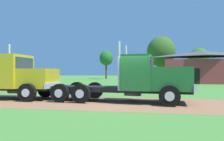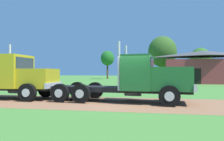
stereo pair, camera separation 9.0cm
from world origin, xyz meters
The scene contains 7 objects.
ground_plane centered at (0.00, 0.00, 0.00)m, with size 200.00×200.00×0.00m, color #4E8C38.
dirt_track centered at (0.00, 0.00, 0.00)m, with size 120.00×5.21×0.01m, color #9F6B49.
truck_foreground_white centered at (0.63, 0.52, 1.23)m, with size 8.27×3.15×3.30m.
shed_building centered at (8.82, 23.10, 2.39)m, with size 11.79×6.34×4.96m.
tree_left centered at (-10.10, 42.59, 5.25)m, with size 3.44×3.44×7.19m.
tree_mid centered at (3.10, 30.23, 5.57)m, with size 5.29×5.29×8.49m.
tree_right centered at (10.74, 34.41, 4.33)m, with size 4.08×4.08×6.59m.
Camera 2 is at (1.34, -11.56, 1.66)m, focal length 34.70 mm.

